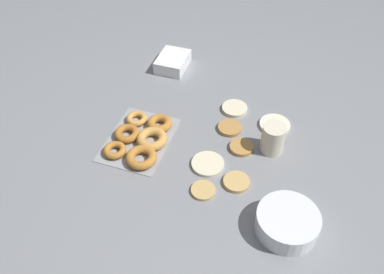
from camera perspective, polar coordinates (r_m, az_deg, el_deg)
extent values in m
plane|color=gray|center=(1.50, 2.97, -0.70)|extent=(3.00, 3.00, 0.00)
cylinder|color=silver|center=(1.58, 11.54, 1.68)|extent=(0.12, 0.12, 0.01)
cylinder|color=tan|center=(1.34, 1.59, -7.49)|extent=(0.08, 0.08, 0.01)
cylinder|color=tan|center=(1.37, 6.25, -6.29)|extent=(0.09, 0.09, 0.01)
cylinder|color=beige|center=(1.63, 6.01, 4.00)|extent=(0.10, 0.10, 0.01)
cylinder|color=#B27F42|center=(1.48, 6.92, -1.50)|extent=(0.09, 0.09, 0.01)
cylinder|color=#B27F42|center=(1.55, 5.33, 1.28)|extent=(0.09, 0.09, 0.01)
cylinder|color=beige|center=(1.42, 2.23, -3.80)|extent=(0.11, 0.11, 0.01)
cube|color=#93969B|center=(1.52, -7.43, -0.30)|extent=(0.30, 0.22, 0.01)
torus|color=#D19347|center=(1.58, -7.77, 2.58)|extent=(0.08, 0.08, 0.02)
torus|color=#AD6B28|center=(1.52, -9.12, 0.49)|extent=(0.09, 0.09, 0.03)
torus|color=#B7752D|center=(1.47, -10.78, -1.82)|extent=(0.08, 0.08, 0.02)
torus|color=#B7752D|center=(1.54, -4.57, 1.92)|extent=(0.10, 0.10, 0.03)
torus|color=#D19347|center=(1.48, -5.65, -0.26)|extent=(0.11, 0.11, 0.03)
torus|color=#B7752D|center=(1.43, -7.12, -2.85)|extent=(0.11, 0.11, 0.03)
cylinder|color=white|center=(1.27, 13.22, -11.59)|extent=(0.19, 0.19, 0.07)
cube|color=white|center=(1.85, -2.71, 10.15)|extent=(0.16, 0.12, 0.03)
cube|color=white|center=(1.84, -2.74, 10.86)|extent=(0.16, 0.12, 0.03)
cylinder|color=beige|center=(1.46, 11.28, -0.21)|extent=(0.08, 0.08, 0.11)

